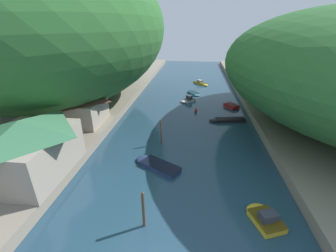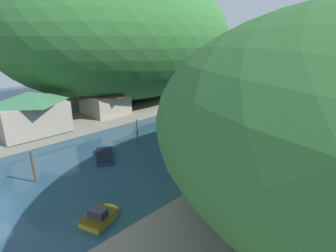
% 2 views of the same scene
% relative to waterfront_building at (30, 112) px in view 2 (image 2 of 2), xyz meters
% --- Properties ---
extents(water_surface, '(130.00, 130.00, 0.00)m').
position_rel_waterfront_building_xyz_m(water_surface, '(15.06, 20.95, -4.31)').
color(water_surface, '#234256').
rests_on(water_surface, ground).
extents(left_bank, '(22.00, 120.00, 1.24)m').
position_rel_waterfront_building_xyz_m(left_bank, '(-7.45, 20.95, -3.69)').
color(left_bank, gray).
rests_on(left_bank, ground).
extents(hillside_left, '(38.07, 53.30, 26.88)m').
position_rel_waterfront_building_xyz_m(hillside_left, '(-8.55, 23.74, 10.37)').
color(hillside_left, '#2D662D').
rests_on(hillside_left, left_bank).
extents(waterfront_building, '(7.99, 9.70, 5.96)m').
position_rel_waterfront_building_xyz_m(waterfront_building, '(0.00, 0.00, 0.00)').
color(waterfront_building, gray).
rests_on(waterfront_building, left_bank).
extents(boathouse_shed, '(7.89, 7.13, 4.91)m').
position_rel_waterfront_building_xyz_m(boathouse_shed, '(-1.30, 13.13, -0.54)').
color(boathouse_shed, gray).
rests_on(boathouse_shed, left_bank).
extents(right_bank_cottage, '(4.32, 6.21, 4.54)m').
position_rel_waterfront_building_xyz_m(right_bank_cottage, '(30.91, 22.49, -0.73)').
color(right_bank_cottage, '#B2A899').
rests_on(right_bank_cottage, right_bank).
extents(boat_mid_channel, '(3.48, 3.80, 0.66)m').
position_rel_waterfront_building_xyz_m(boat_mid_channel, '(23.86, 26.77, -3.98)').
color(boat_mid_channel, red).
rests_on(boat_mid_channel, water_surface).
extents(boat_white_cruiser, '(6.48, 2.65, 0.50)m').
position_rel_waterfront_building_xyz_m(boat_white_cruiser, '(22.14, 19.10, -4.06)').
color(boat_white_cruiser, black).
rests_on(boat_white_cruiser, water_surface).
extents(boat_cabin_cruiser, '(4.39, 5.20, 1.08)m').
position_rel_waterfront_building_xyz_m(boat_cabin_cruiser, '(18.26, 44.76, -3.99)').
color(boat_cabin_cruiser, gold).
rests_on(boat_cabin_cruiser, water_surface).
extents(boat_yellow_tender, '(3.12, 3.92, 1.27)m').
position_rel_waterfront_building_xyz_m(boat_yellow_tender, '(22.93, -2.54, -3.92)').
color(boat_yellow_tender, gold).
rests_on(boat_yellow_tender, water_surface).
extents(boat_far_upstream, '(3.37, 4.30, 0.43)m').
position_rel_waterfront_building_xyz_m(boat_far_upstream, '(16.51, 34.63, -4.10)').
color(boat_far_upstream, teal).
rests_on(boat_far_upstream, water_surface).
extents(boat_open_rowboat, '(3.58, 3.65, 1.32)m').
position_rel_waterfront_building_xyz_m(boat_open_rowboat, '(15.15, 29.12, -3.92)').
color(boat_open_rowboat, white).
rests_on(boat_open_rowboat, water_surface).
extents(boat_navy_launch, '(6.11, 4.64, 0.51)m').
position_rel_waterfront_building_xyz_m(boat_navy_launch, '(12.27, 4.36, -4.06)').
color(boat_navy_launch, navy).
rests_on(boat_navy_launch, water_surface).
extents(mooring_post_nearest, '(0.26, 0.26, 3.61)m').
position_rel_waterfront_building_xyz_m(mooring_post_nearest, '(12.80, -4.31, -2.50)').
color(mooring_post_nearest, '#4C3D2D').
rests_on(mooring_post_nearest, water_surface).
extents(mooring_post_fourth, '(0.20, 0.20, 3.69)m').
position_rel_waterfront_building_xyz_m(mooring_post_fourth, '(12.14, 9.89, -2.46)').
color(mooring_post_fourth, '#4C3D2D').
rests_on(mooring_post_fourth, water_surface).
extents(channel_buoy_near, '(0.59, 0.59, 0.89)m').
position_rel_waterfront_building_xyz_m(channel_buoy_near, '(16.93, 23.00, -3.96)').
color(channel_buoy_near, red).
rests_on(channel_buoy_near, water_surface).
extents(person_on_quay, '(0.32, 0.43, 1.69)m').
position_rel_waterfront_building_xyz_m(person_on_quay, '(2.71, -2.14, -2.09)').
color(person_on_quay, '#282D3D').
rests_on(person_on_quay, left_bank).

